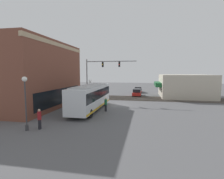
{
  "coord_description": "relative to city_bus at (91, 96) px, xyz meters",
  "views": [
    {
      "loc": [
        -26.47,
        -4.3,
        5.07
      ],
      "look_at": [
        3.23,
        1.35,
        2.11
      ],
      "focal_mm": 28.0,
      "sensor_mm": 36.0,
      "label": 1
    }
  ],
  "objects": [
    {
      "name": "ground_plane",
      "position": [
        4.2,
        -2.8,
        -1.87
      ],
      "size": [
        120.0,
        120.0,
        0.0
      ],
      "primitive_type": "plane",
      "color": "#565659"
    },
    {
      "name": "brick_building",
      "position": [
        0.68,
        9.46,
        2.83
      ],
      "size": [
        15.32,
        9.6,
        9.41
      ],
      "color": "brown",
      "rests_on": "ground"
    },
    {
      "name": "shop_building",
      "position": [
        15.93,
        -15.12,
        0.44
      ],
      "size": [
        10.33,
        10.95,
        4.61
      ],
      "color": "beige",
      "rests_on": "ground"
    },
    {
      "name": "city_bus",
      "position": [
        0.0,
        0.0,
        0.0
      ],
      "size": [
        11.54,
        2.59,
        3.39
      ],
      "color": "silver",
      "rests_on": "ground"
    },
    {
      "name": "traffic_signal_gantry",
      "position": [
        7.85,
        0.72,
        3.58
      ],
      "size": [
        0.42,
        8.93,
        7.41
      ],
      "color": "gray",
      "rests_on": "ground"
    },
    {
      "name": "crossing_signal",
      "position": [
        7.86,
        2.65,
        0.42
      ],
      "size": [
        1.41,
        1.18,
        3.81
      ],
      "color": "gray",
      "rests_on": "ground"
    },
    {
      "name": "streetlamp",
      "position": [
        -9.05,
        3.02,
        0.95
      ],
      "size": [
        0.44,
        0.44,
        4.73
      ],
      "color": "#38383A",
      "rests_on": "ground"
    },
    {
      "name": "rail_track_near",
      "position": [
        10.2,
        -2.8,
        -1.84
      ],
      "size": [
        2.6,
        60.0,
        0.15
      ],
      "color": "#332D28",
      "rests_on": "ground"
    },
    {
      "name": "rail_track_far",
      "position": [
        13.4,
        -2.8,
        -1.84
      ],
      "size": [
        2.6,
        60.0,
        0.15
      ],
      "color": "#332D28",
      "rests_on": "ground"
    },
    {
      "name": "parked_car_red",
      "position": [
        15.61,
        -5.4,
        -1.16
      ],
      "size": [
        4.47,
        1.82,
        1.55
      ],
      "color": "#B21E19",
      "rests_on": "ground"
    },
    {
      "name": "parked_car_grey",
      "position": [
        22.52,
        -5.4,
        -1.2
      ],
      "size": [
        4.64,
        1.82,
        1.44
      ],
      "color": "slate",
      "rests_on": "ground"
    },
    {
      "name": "pedestrian_near_bus",
      "position": [
        -0.34,
        -2.1,
        -0.94
      ],
      "size": [
        0.34,
        0.34,
        1.82
      ],
      "color": "black",
      "rests_on": "ground"
    },
    {
      "name": "pedestrian_by_lamp",
      "position": [
        -8.49,
        2.13,
        -0.93
      ],
      "size": [
        0.34,
        0.34,
        1.83
      ],
      "color": "black",
      "rests_on": "ground"
    }
  ]
}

